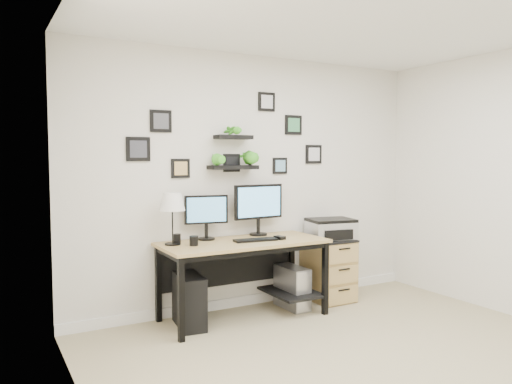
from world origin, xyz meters
TOP-DOWN VIEW (x-y plane):
  - room at (0.00, 1.98)m, footprint 4.00×4.00m
  - desk at (-0.30, 1.67)m, footprint 1.60×0.70m
  - monitor_left at (-0.61, 1.86)m, footprint 0.42×0.19m
  - monitor_right at (-0.03, 1.86)m, footprint 0.56×0.19m
  - keyboard at (-0.23, 1.57)m, footprint 0.43×0.18m
  - mouse at (0.02, 1.55)m, footprint 0.09×0.12m
  - table_lamp at (-0.99, 1.76)m, footprint 0.23×0.23m
  - mug at (-0.84, 1.63)m, footprint 0.08×0.08m
  - pen_cup at (-0.93, 1.82)m, footprint 0.07×0.07m
  - pc_tower_black at (-0.88, 1.66)m, footprint 0.27×0.50m
  - pc_tower_grey at (0.25, 1.66)m, footprint 0.20×0.44m
  - file_cabinet at (0.76, 1.72)m, footprint 0.43×0.53m
  - printer at (0.79, 1.72)m, footprint 0.53×0.45m
  - wall_decor at (-0.28, 1.93)m, footprint 2.20×0.18m

SIDE VIEW (x-z plane):
  - room at x=0.00m, z-range -1.95..2.05m
  - pc_tower_grey at x=0.25m, z-range 0.00..0.43m
  - pc_tower_black at x=-0.88m, z-range 0.00..0.48m
  - file_cabinet at x=0.76m, z-range 0.00..0.67m
  - desk at x=-0.30m, z-range 0.25..1.00m
  - keyboard at x=-0.23m, z-range 0.75..0.77m
  - mouse at x=0.02m, z-range 0.75..0.78m
  - printer at x=0.79m, z-range 0.67..0.89m
  - pen_cup at x=-0.93m, z-range 0.75..0.84m
  - mug at x=-0.84m, z-range 0.75..0.84m
  - monitor_left at x=-0.61m, z-range 0.79..1.22m
  - monitor_right at x=-0.03m, z-range 0.80..1.32m
  - table_lamp at x=-0.99m, z-range 0.89..1.37m
  - wall_decor at x=-0.28m, z-range 1.22..2.09m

